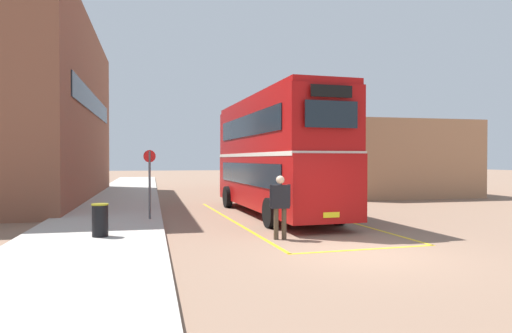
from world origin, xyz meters
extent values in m
plane|color=#846651|center=(0.00, 14.40, 0.00)|extent=(135.60, 135.60, 0.00)
cube|color=#B2ADA3|center=(-6.50, 16.80, 0.07)|extent=(4.00, 57.60, 0.14)
cube|color=brown|center=(-11.19, 17.35, 4.93)|extent=(6.18, 19.63, 9.86)
cube|color=#232D38|center=(-8.07, 17.35, 5.42)|extent=(0.06, 14.92, 1.10)
cube|color=#AD7A56|center=(9.85, 19.15, 2.29)|extent=(8.69, 13.18, 4.58)
cube|color=#232D38|center=(5.47, 19.15, 2.52)|extent=(0.06, 10.02, 1.10)
cylinder|color=black|center=(-1.38, 10.98, 0.50)|extent=(0.33, 1.01, 1.00)
cylinder|color=black|center=(1.10, 11.11, 0.50)|extent=(0.33, 1.01, 1.00)
cylinder|color=black|center=(-1.05, 4.41, 0.50)|extent=(0.33, 1.01, 1.00)
cylinder|color=black|center=(1.43, 4.54, 0.50)|extent=(0.33, 1.01, 1.00)
cube|color=#A80F0F|center=(0.03, 7.76, 1.40)|extent=(2.95, 10.72, 2.10)
cube|color=#A80F0F|center=(0.03, 7.76, 3.50)|extent=(2.94, 10.50, 2.10)
cube|color=#A80F0F|center=(0.03, 7.76, 4.65)|extent=(2.83, 10.39, 0.20)
cube|color=silver|center=(0.03, 7.76, 2.45)|extent=(2.97, 10.61, 0.14)
cube|color=#19232D|center=(-1.20, 7.70, 1.70)|extent=(0.48, 8.69, 0.84)
cube|color=#19232D|center=(-1.20, 7.70, 3.60)|extent=(0.48, 8.69, 0.84)
cube|color=#19232D|center=(1.25, 7.82, 1.70)|extent=(0.48, 8.69, 0.84)
cube|color=#19232D|center=(1.25, 7.82, 3.60)|extent=(0.48, 8.69, 0.84)
cube|color=#19232D|center=(0.30, 2.44, 3.60)|extent=(1.68, 0.13, 0.80)
cube|color=black|center=(0.30, 2.44, 4.28)|extent=(1.32, 0.11, 0.36)
cube|color=#19232D|center=(-0.25, 13.07, 1.80)|extent=(1.92, 0.14, 1.00)
cube|color=yellow|center=(0.30, 2.44, 0.63)|extent=(0.52, 0.06, 0.16)
cylinder|color=black|center=(2.42, 26.27, 0.46)|extent=(0.27, 0.92, 0.92)
cylinder|color=black|center=(4.82, 26.25, 0.46)|extent=(0.27, 0.92, 0.92)
cylinder|color=black|center=(2.37, 20.32, 0.46)|extent=(0.27, 0.92, 0.92)
cylinder|color=black|center=(4.78, 20.30, 0.46)|extent=(0.27, 0.92, 0.92)
cube|color=#B71414|center=(3.60, 23.29, 1.60)|extent=(2.41, 9.94, 2.60)
cube|color=silver|center=(3.60, 23.29, 2.96)|extent=(2.26, 9.54, 0.12)
cube|color=#19232D|center=(2.41, 23.30, 1.95)|extent=(0.09, 7.94, 0.96)
cube|color=#19232D|center=(4.78, 23.28, 1.95)|extent=(0.09, 7.94, 0.96)
cube|color=#19232D|center=(3.64, 28.27, 1.90)|extent=(1.86, 0.05, 1.10)
cylinder|color=#473828|center=(-1.21, 2.27, 0.44)|extent=(0.14, 0.14, 0.88)
cylinder|color=#473828|center=(-1.44, 2.28, 0.44)|extent=(0.14, 0.14, 0.88)
cube|color=black|center=(-1.32, 2.28, 1.21)|extent=(0.53, 0.25, 0.66)
cylinder|color=black|center=(-1.06, 2.26, 1.25)|extent=(0.09, 0.09, 0.63)
cylinder|color=black|center=(-1.58, 2.29, 1.25)|extent=(0.09, 0.09, 0.63)
sphere|color=beige|center=(-1.32, 2.26, 1.69)|extent=(0.24, 0.24, 0.24)
cylinder|color=black|center=(-6.26, 3.06, 0.57)|extent=(0.43, 0.43, 0.87)
cylinder|color=olive|center=(-6.26, 3.06, 1.03)|extent=(0.46, 0.46, 0.04)
cylinder|color=#4C4C51|center=(-4.94, 6.58, 1.35)|extent=(0.08, 0.08, 2.42)
cylinder|color=red|center=(-4.94, 6.58, 2.38)|extent=(0.43, 0.15, 0.44)
cube|color=gold|center=(-1.97, 6.59, 0.00)|extent=(0.77, 12.60, 0.01)
cube|color=gold|center=(2.02, 6.80, 0.00)|extent=(0.77, 12.60, 0.01)
cube|color=gold|center=(0.35, 0.40, 0.00)|extent=(4.12, 0.33, 0.01)
camera|label=1|loc=(-4.87, -10.03, 2.28)|focal=31.74mm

